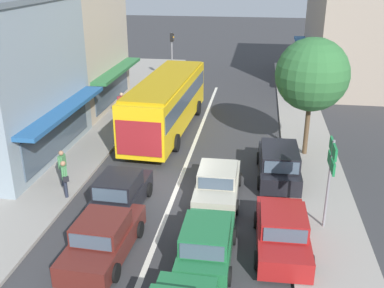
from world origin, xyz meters
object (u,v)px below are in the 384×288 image
sedan_queue_gap_filler (103,238)px  directional_road_sign (331,164)px  street_tree_right (312,75)px  pedestrian_far_walker (122,103)px  traffic_light_downstreet (172,50)px  pedestrian_with_handbag_near (65,177)px  hatchback_adjacent_lane_trail (121,193)px  hatchback_behind_bus_near (207,244)px  city_bus (167,101)px  sedan_adjacent_lane_lead (218,184)px  parked_sedan_kerb_front (282,232)px  parked_wagon_kerb_second (279,163)px  pedestrian_browsing_midblock (62,165)px

sedan_queue_gap_filler → directional_road_sign: directional_road_sign is taller
street_tree_right → pedestrian_far_walker: size_ratio=3.74×
traffic_light_downstreet → directional_road_sign: (9.80, -20.59, -0.15)m
sedan_queue_gap_filler → pedestrian_with_handbag_near: (-2.88, 3.54, 0.40)m
hatchback_adjacent_lane_trail → directional_road_sign: (7.99, -0.35, 1.99)m
hatchback_adjacent_lane_trail → sedan_queue_gap_filler: size_ratio=0.88×
hatchback_behind_bus_near → directional_road_sign: directional_road_sign is taller
hatchback_behind_bus_near → pedestrian_far_walker: size_ratio=2.27×
city_bus → pedestrian_with_handbag_near: (-2.53, -8.89, -0.81)m
sedan_adjacent_lane_lead → parked_sedan_kerb_front: same height
city_bus → directional_road_sign: directional_road_sign is taller
sedan_adjacent_lane_lead → pedestrian_with_handbag_near: (-6.32, -1.08, 0.40)m
parked_wagon_kerb_second → pedestrian_far_walker: size_ratio=2.79×
street_tree_right → directional_road_sign: bearing=-88.7°
hatchback_behind_bus_near → pedestrian_with_handbag_near: 7.26m
sedan_adjacent_lane_lead → pedestrian_browsing_midblock: 6.88m
sedan_queue_gap_filler → pedestrian_with_handbag_near: size_ratio=2.62×
hatchback_adjacent_lane_trail → directional_road_sign: 8.24m
pedestrian_far_walker → pedestrian_with_handbag_near: bearing=-86.0°
parked_sedan_kerb_front → pedestrian_far_walker: size_ratio=2.60×
sedan_adjacent_lane_lead → traffic_light_downstreet: bearing=106.6°
traffic_light_downstreet → pedestrian_browsing_midblock: size_ratio=2.58×
traffic_light_downstreet → pedestrian_with_handbag_near: bearing=-92.1°
sedan_queue_gap_filler → directional_road_sign: bearing=20.2°
hatchback_adjacent_lane_trail → traffic_light_downstreet: 20.44m
city_bus → parked_wagon_kerb_second: 8.48m
parked_wagon_kerb_second → pedestrian_far_walker: 12.00m
hatchback_behind_bus_near → sedan_queue_gap_filler: hatchback_behind_bus_near is taller
traffic_light_downstreet → street_tree_right: bearing=-54.5°
city_bus → directional_road_sign: 12.53m
sedan_adjacent_lane_lead → directional_road_sign: size_ratio=1.17×
parked_sedan_kerb_front → directional_road_sign: size_ratio=1.18×
sedan_adjacent_lane_lead → hatchback_adjacent_lane_trail: bearing=-158.8°
parked_wagon_kerb_second → traffic_light_downstreet: traffic_light_downstreet is taller
sedan_adjacent_lane_lead → directional_road_sign: 5.01m
hatchback_adjacent_lane_trail → parked_sedan_kerb_front: (6.37, -1.84, -0.05)m
sedan_adjacent_lane_lead → pedestrian_far_walker: pedestrian_far_walker is taller
sedan_adjacent_lane_lead → pedestrian_browsing_midblock: (-6.87, -0.04, 0.40)m
parked_sedan_kerb_front → pedestrian_browsing_midblock: (-9.45, 3.26, 0.40)m
pedestrian_far_walker → parked_wagon_kerb_second: bearing=-36.4°
parked_wagon_kerb_second → pedestrian_with_handbag_near: bearing=-158.9°
parked_sedan_kerb_front → traffic_light_downstreet: size_ratio=1.01×
sedan_adjacent_lane_lead → directional_road_sign: directional_road_sign is taller
hatchback_behind_bus_near → parked_sedan_kerb_front: size_ratio=0.87×
directional_road_sign → pedestrian_with_handbag_near: 10.67m
parked_wagon_kerb_second → pedestrian_with_handbag_near: pedestrian_with_handbag_near is taller
city_bus → parked_wagon_kerb_second: (6.40, -5.44, -1.14)m
sedan_queue_gap_filler → street_tree_right: 12.91m
hatchback_adjacent_lane_trail → pedestrian_browsing_midblock: pedestrian_browsing_midblock is taller
street_tree_right → parked_wagon_kerb_second: bearing=-116.3°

